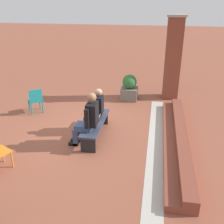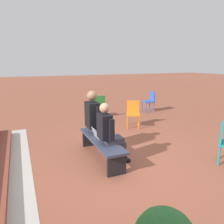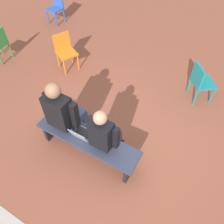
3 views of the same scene
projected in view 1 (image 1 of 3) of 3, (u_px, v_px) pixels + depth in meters
ground_plane at (85, 130)px, 7.56m from camera, size 60.00×60.00×0.00m
concrete_strip at (156, 141)px, 6.96m from camera, size 5.80×0.40×0.01m
brick_steps at (177, 139)px, 6.82m from camera, size 5.00×0.60×0.30m
brick_pillar_left_of_steps at (173, 58)px, 9.41m from camera, size 0.64×0.64×2.98m
bench at (95, 125)px, 7.07m from camera, size 1.80×0.44×0.45m
person_student at (95, 109)px, 7.22m from camera, size 0.50×0.64×1.28m
person_adult at (88, 118)px, 6.51m from camera, size 0.59×0.75×1.43m
laptop at (95, 122)px, 6.93m from camera, size 0.32×0.29×0.21m
plastic_chair_by_pillar at (36, 99)px, 8.48m from camera, size 0.59×0.59×0.84m
planter at (129, 88)px, 9.64m from camera, size 0.60×0.60×0.94m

